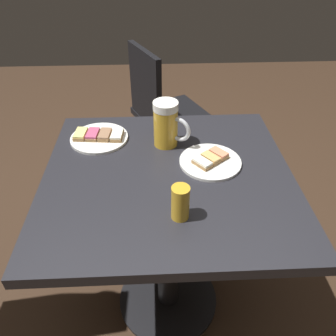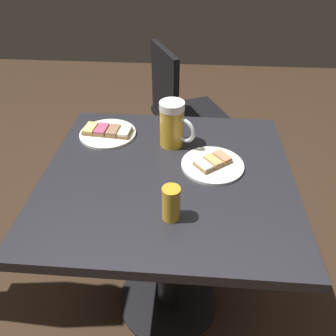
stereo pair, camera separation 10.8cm
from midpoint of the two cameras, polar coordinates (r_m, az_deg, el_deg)
ground_plane at (r=1.65m, az=-2.00°, el=-21.43°), size 6.00×6.00×0.00m
cafe_table at (r=1.19m, az=-2.61°, el=-6.61°), size 0.77×0.81×0.74m
plate_near at (r=1.29m, az=-14.05°, el=5.11°), size 0.21×0.21×0.03m
plate_far at (r=1.13m, az=4.54°, el=1.12°), size 0.21×0.21×0.03m
beer_mug at (r=1.18m, az=-3.00°, el=7.38°), size 0.10×0.13×0.17m
beer_glass_small at (r=0.90m, az=-1.30°, el=-6.08°), size 0.05×0.05×0.10m
cafe_chair at (r=1.95m, az=-2.50°, el=9.75°), size 0.51×0.51×0.87m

